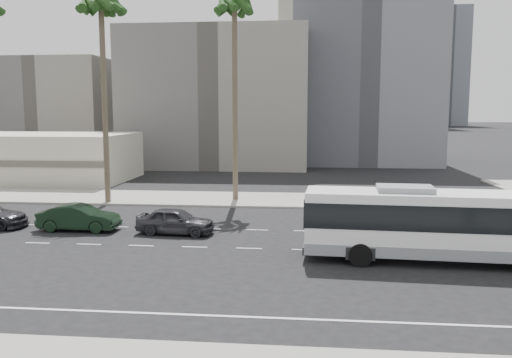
# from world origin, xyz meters

# --- Properties ---
(ground) EXTENTS (700.00, 700.00, 0.00)m
(ground) POSITION_xyz_m (0.00, 0.00, 0.00)
(ground) COLOR black
(ground) RESTS_ON ground
(sidewalk_north) EXTENTS (120.00, 7.00, 0.15)m
(sidewalk_north) POSITION_xyz_m (0.00, 15.50, 0.07)
(sidewalk_north) COLOR gray
(sidewalk_north) RESTS_ON ground
(commercial_low) EXTENTS (22.00, 12.16, 5.00)m
(commercial_low) POSITION_xyz_m (-30.00, 25.99, 2.50)
(commercial_low) COLOR beige
(commercial_low) RESTS_ON ground
(midrise_beige_west) EXTENTS (24.00, 18.00, 18.00)m
(midrise_beige_west) POSITION_xyz_m (-12.00, 45.00, 9.00)
(midrise_beige_west) COLOR slate
(midrise_beige_west) RESTS_ON ground
(midrise_gray_center) EXTENTS (20.00, 20.00, 26.00)m
(midrise_gray_center) POSITION_xyz_m (8.00, 52.00, 13.00)
(midrise_gray_center) COLOR #53555D
(midrise_gray_center) RESTS_ON ground
(midrise_beige_far) EXTENTS (18.00, 16.00, 15.00)m
(midrise_beige_far) POSITION_xyz_m (-38.00, 50.00, 7.50)
(midrise_beige_far) COLOR slate
(midrise_beige_far) RESTS_ON ground
(civic_tower) EXTENTS (42.00, 42.00, 129.00)m
(civic_tower) POSITION_xyz_m (-2.00, 250.00, 38.83)
(civic_tower) COLOR #B9B49E
(civic_tower) RESTS_ON ground
(highrise_right) EXTENTS (26.00, 26.00, 70.00)m
(highrise_right) POSITION_xyz_m (45.00, 230.00, 35.00)
(highrise_right) COLOR #4C515B
(highrise_right) RESTS_ON ground
(highrise_far) EXTENTS (22.00, 22.00, 60.00)m
(highrise_far) POSITION_xyz_m (70.00, 260.00, 30.00)
(highrise_far) COLOR #4C515B
(highrise_far) RESTS_ON ground
(city_bus) EXTENTS (13.18, 3.70, 3.75)m
(city_bus) POSITION_xyz_m (6.55, -1.58, 1.97)
(city_bus) COLOR white
(city_bus) RESTS_ON ground
(car_a) EXTENTS (2.30, 4.85, 1.60)m
(car_a) POSITION_xyz_m (-7.82, 3.01, 0.80)
(car_a) COLOR #302F34
(car_a) RESTS_ON ground
(car_b) EXTENTS (1.77, 4.97, 1.63)m
(car_b) POSITION_xyz_m (-14.02, 3.31, 0.82)
(car_b) COLOR black
(car_b) RESTS_ON ground
(palm_near) EXTENTS (5.05, 5.05, 17.01)m
(palm_near) POSITION_xyz_m (-5.80, 15.01, 15.41)
(palm_near) COLOR brown
(palm_near) RESTS_ON ground
(palm_mid) EXTENTS (5.48, 5.48, 16.90)m
(palm_mid) POSITION_xyz_m (-15.88, 12.85, 15.21)
(palm_mid) COLOR brown
(palm_mid) RESTS_ON ground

